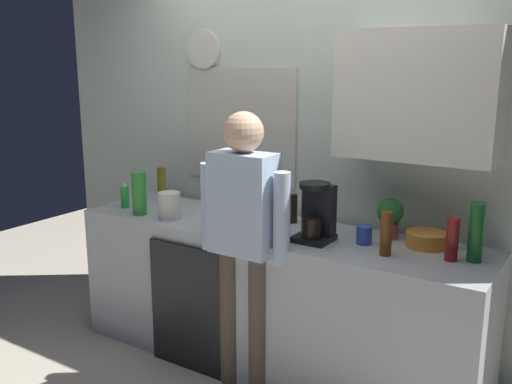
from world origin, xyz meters
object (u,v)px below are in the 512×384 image
Objects in this scene: bottle_green_wine at (476,233)px; mixing_bowl at (426,239)px; bottle_clear_soda at (139,193)px; person_at_sink at (244,230)px; bottle_red_vinegar at (452,239)px; cup_blue_mug at (364,235)px; potted_plant at (390,215)px; bottle_dark_sauce at (293,208)px; dish_soap at (125,196)px; coffee_maker at (316,214)px; bottle_olive_oil at (162,184)px; bottle_amber_beer at (386,234)px; storage_canister at (169,206)px.

bottle_green_wine is 0.31m from mixing_bowl.
person_at_sink is at bearing -6.77° from bottle_clear_soda.
bottle_clear_soda reaches higher than mixing_bowl.
bottle_red_vinegar reaches higher than mixing_bowl.
cup_blue_mug is at bearing -154.58° from mixing_bowl.
person_at_sink is (-1.04, -0.31, -0.04)m from bottle_red_vinegar.
cup_blue_mug is (-0.47, 0.01, -0.06)m from bottle_red_vinegar.
bottle_dark_sauce is at bearing -177.54° from potted_plant.
bottle_clear_soda is 0.23m from dish_soap.
coffee_maker is at bearing -174.97° from bottle_red_vinegar.
person_at_sink is at bearing -163.26° from bottle_red_vinegar.
bottle_clear_soda is at bearing -71.37° from bottle_olive_oil.
bottle_amber_beer is at bearing -21.02° from bottle_dark_sauce.
bottle_amber_beer is at bearing 0.86° from dish_soap.
person_at_sink reaches higher than bottle_green_wine.
bottle_dark_sauce is 0.11× the size of person_at_sink.
coffee_maker is 0.42m from bottle_amber_beer.
dish_soap is (-2.14, -0.13, -0.03)m from bottle_red_vinegar.
mixing_bowl is at bearing 62.22° from bottle_amber_beer.
bottle_red_vinegar is at bearing -42.00° from mixing_bowl.
potted_plant is at bearing 15.84° from storage_canister.
bottle_clear_soda reaches higher than cup_blue_mug.
bottle_red_vinegar is at bearing -9.36° from bottle_dark_sauce.
coffee_maker reaches higher than bottle_red_vinegar.
dish_soap is 0.44m from storage_canister.
potted_plant reaches higher than mixing_bowl.
person_at_sink reaches higher than bottle_olive_oil.
bottle_amber_beer is at bearing -161.34° from bottle_red_vinegar.
person_at_sink is at bearing -11.50° from storage_canister.
potted_plant is 1.35× the size of storage_canister.
bottle_red_vinegar is 1.29× the size of storage_canister.
coffee_maker is 1.43× the size of bottle_amber_beer.
cup_blue_mug is 0.21m from potted_plant.
dish_soap is 1.11m from person_at_sink.
cup_blue_mug is (1.57, -0.12, -0.07)m from bottle_olive_oil.
potted_plant is (1.65, 0.06, 0.01)m from bottle_olive_oil.
bottle_dark_sauce is (-1.10, 0.12, -0.06)m from bottle_green_wine.
bottle_clear_soda is (-2.03, -0.26, -0.01)m from bottle_green_wine.
person_at_sink reaches higher than cup_blue_mug.
storage_canister is (0.23, 0.03, -0.05)m from bottle_clear_soda.
dish_soap is (-1.67, -0.14, 0.03)m from cup_blue_mug.
bottle_amber_beer is 1.00× the size of potted_plant.
coffee_maker reaches higher than potted_plant.
bottle_amber_beer is at bearing 17.85° from person_at_sink.
coffee_maker is 1.32× the size of bottle_olive_oil.
coffee_maker is at bearing -39.61° from bottle_dark_sauce.
person_at_sink is (1.10, -0.18, -0.01)m from dish_soap.
cup_blue_mug is (-0.16, 0.11, -0.06)m from bottle_amber_beer.
mixing_bowl is (1.87, 0.02, -0.08)m from bottle_olive_oil.
bottle_amber_beer is 0.14× the size of person_at_sink.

